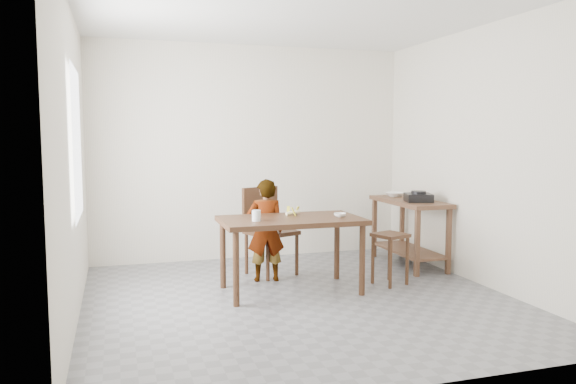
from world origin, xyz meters
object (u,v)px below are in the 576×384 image
object	(u,v)px
stool	(390,259)
prep_counter	(409,232)
dining_chair	(271,232)
dining_table	(291,255)
child	(266,230)

from	to	relation	value
stool	prep_counter	bearing A→B (deg)	49.27
stool	dining_chair	bearing A→B (deg)	144.78
dining_chair	stool	bearing A→B (deg)	-56.79
dining_chair	stool	distance (m)	1.35
dining_table	stool	world-z (taller)	dining_table
dining_chair	stool	size ratio (longest dim) A/B	1.81
dining_table	child	world-z (taller)	child
dining_chair	stool	world-z (taller)	dining_chair
dining_table	stool	bearing A→B (deg)	-2.01
dining_table	prep_counter	size ratio (longest dim) A/B	1.17
child	dining_chair	world-z (taller)	child
dining_chair	child	bearing A→B (deg)	-140.01
child	prep_counter	bearing A→B (deg)	-166.15
dining_table	stool	xyz separation A→B (m)	(1.08, -0.04, -0.10)
dining_table	prep_counter	world-z (taller)	prep_counter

